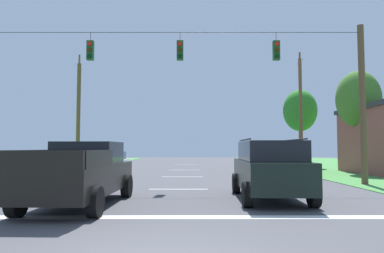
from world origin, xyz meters
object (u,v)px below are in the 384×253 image
Objects in this scene: suv_black at (270,168)px; distant_car_crossing_white at (111,163)px; distant_car_oncoming at (275,164)px; utility_pole_near_left at (79,114)px; overhead_signal_span at (178,96)px; pickup_truck at (83,174)px; utility_pole_mid_right at (301,111)px; tree_roadside_far_right at (300,111)px; tree_roadside_right at (358,100)px.

suv_black is 1.10× the size of distant_car_crossing_white.
distant_car_oncoming is 17.17m from utility_pole_near_left.
suv_black is (3.31, -4.77, -3.21)m from overhead_signal_span.
distant_car_oncoming is at bearing -0.53° from distant_car_crossing_white.
utility_pole_near_left is at bearing 125.09° from suv_black.
utility_pole_near_left reaches higher than distant_car_crossing_white.
pickup_truck is at bearing -114.46° from overhead_signal_span.
tree_roadside_far_right is (0.86, 2.97, 0.36)m from utility_pole_mid_right.
utility_pole_mid_right is at bearing -106.22° from tree_roadside_far_right.
tree_roadside_right is at bearing -77.85° from tree_roadside_far_right.
suv_black is 15.46m from tree_roadside_right.
utility_pole_mid_right is (3.87, 7.10, 3.98)m from distant_car_oncoming.
tree_roadside_right reaches higher than distant_car_oncoming.
distant_car_crossing_white is at bearing 179.47° from distant_car_oncoming.
suv_black is 12.38m from distant_car_crossing_white.
overhead_signal_span reaches higher than distant_car_crossing_white.
utility_pole_mid_right reaches higher than overhead_signal_span.
suv_black is at bearing -110.77° from utility_pole_mid_right.
utility_pole_mid_right reaches higher than distant_car_crossing_white.
distant_car_crossing_white and distant_car_oncoming have the same top height.
utility_pole_mid_right is at bearing 61.42° from distant_car_oncoming.
distant_car_crossing_white is at bearing 128.27° from suv_black.
suv_black is (6.02, 1.18, 0.09)m from pickup_truck.
overhead_signal_span is 1.87× the size of utility_pole_near_left.
tree_roadside_far_right reaches higher than distant_car_oncoming.
distant_car_oncoming is 11.94m from tree_roadside_far_right.
distant_car_crossing_white is (-1.65, 10.90, -0.18)m from pickup_truck.
distant_car_crossing_white is 17.23m from tree_roadside_right.
suv_black is 0.68× the size of tree_roadside_right.
tree_roadside_right is at bearing 20.46° from distant_car_oncoming.
utility_pole_near_left is (-6.27, 18.69, 3.66)m from pickup_truck.
tree_roadside_far_right is at bearing 54.82° from overhead_signal_span.
utility_pole_near_left is (-4.63, 7.78, 3.83)m from distant_car_crossing_white.
tree_roadside_right is 1.01× the size of tree_roadside_far_right.
utility_pole_mid_right is 18.65m from utility_pole_near_left.
suv_black is 9.94m from distant_car_oncoming.
distant_car_crossing_white is (-7.67, 9.72, -0.27)m from suv_black.
distant_car_crossing_white is 0.63× the size of tree_roadside_far_right.
suv_black is at bearing 11.13° from pickup_truck.
tree_roadside_far_right reaches higher than distant_car_crossing_white.
distant_car_oncoming is 0.62× the size of tree_roadside_right.
tree_roadside_right reaches higher than pickup_truck.
distant_car_crossing_white is 9.83m from utility_pole_near_left.
overhead_signal_span reaches higher than tree_roadside_far_right.
tree_roadside_far_right is at bearing 57.64° from pickup_truck.
utility_pole_near_left is 19.63m from tree_roadside_far_right.
pickup_truck is 0.56× the size of utility_pole_near_left.
utility_pole_mid_right is at bearing 55.38° from pickup_truck.
pickup_truck is 0.56× the size of utility_pole_mid_right.
utility_pole_near_left reaches higher than tree_roadside_right.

